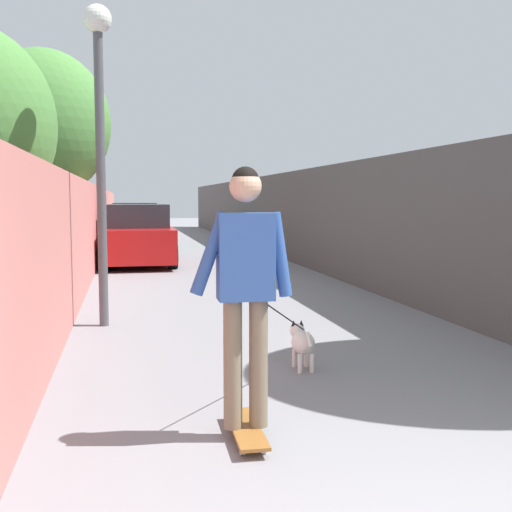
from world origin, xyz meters
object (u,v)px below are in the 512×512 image
object	(u,v)px
skateboard	(246,429)
dog	(302,341)
person_skateboarder	(246,276)
car_far	(135,226)
tree_left_mid	(43,124)
tree_left_far	(59,153)
lamp_post	(99,107)
car_near	(138,236)

from	to	relation	value
skateboard	dog	xyz separation A→B (m)	(1.64, -0.88, 0.21)
person_skateboarder	car_far	distance (m)	18.70
tree_left_mid	tree_left_far	size ratio (longest dim) A/B	1.21
tree_left_far	car_far	world-z (taller)	tree_left_far
person_skateboarder	car_far	size ratio (longest dim) A/B	0.41
tree_left_mid	skateboard	xyz separation A→B (m)	(-10.73, -2.58, -3.29)
lamp_post	person_skateboarder	bearing A→B (deg)	-165.34
lamp_post	car_far	xyz separation A→B (m)	(14.47, -0.60, -2.12)
lamp_post	skateboard	xyz separation A→B (m)	(-4.22, -1.10, -2.77)
car_near	tree_left_far	bearing A→B (deg)	27.49
tree_left_mid	car_far	size ratio (longest dim) A/B	1.15
tree_left_far	car_far	size ratio (longest dim) A/B	0.95
tree_left_far	dog	distance (m)	15.80
skateboard	person_skateboarder	size ratio (longest dim) A/B	0.45
tree_left_mid	person_skateboarder	size ratio (longest dim) A/B	2.78
car_far	person_skateboarder	bearing A→B (deg)	-178.46
lamp_post	tree_left_far	bearing A→B (deg)	7.97
lamp_post	car_near	world-z (taller)	lamp_post
car_far	car_near	bearing A→B (deg)	-180.00
lamp_post	dog	size ratio (longest dim) A/B	2.14
lamp_post	dog	world-z (taller)	lamp_post
lamp_post	skateboard	distance (m)	5.16
skateboard	car_far	distance (m)	18.70
dog	car_far	world-z (taller)	car_far
skateboard	car_far	xyz separation A→B (m)	(18.68, 0.50, 0.65)
car_far	tree_left_far	bearing A→B (deg)	129.79
tree_left_far	person_skateboarder	world-z (taller)	tree_left_far
skateboard	person_skateboarder	xyz separation A→B (m)	(0.00, -0.00, 1.08)
person_skateboarder	tree_left_mid	bearing A→B (deg)	13.53
lamp_post	skateboard	world-z (taller)	lamp_post
person_skateboarder	dog	xyz separation A→B (m)	(1.64, -0.88, -0.87)
lamp_post	person_skateboarder	distance (m)	4.68
car_near	car_far	distance (m)	6.48
dog	car_near	size ratio (longest dim) A/B	0.45
skateboard	person_skateboarder	bearing A→B (deg)	-90.00
tree_left_far	car_near	size ratio (longest dim) A/B	0.97
tree_left_far	dog	xyz separation A→B (m)	(-15.08, -3.73, -2.85)
car_near	car_far	world-z (taller)	same
person_skateboarder	dog	distance (m)	2.05
tree_left_far	skateboard	bearing A→B (deg)	-170.32
dog	car_far	distance (m)	17.10
tree_left_far	car_far	distance (m)	3.89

